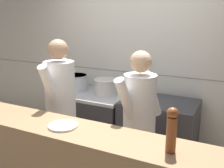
% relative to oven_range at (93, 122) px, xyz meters
% --- Properties ---
extents(wall_back_tiled, '(8.00, 0.06, 2.60)m').
position_rel_oven_range_xyz_m(wall_back_tiled, '(0.51, 0.40, 0.86)').
color(wall_back_tiled, silver).
rests_on(wall_back_tiled, ground_plane).
extents(oven_range, '(1.01, 0.71, 0.88)m').
position_rel_oven_range_xyz_m(oven_range, '(0.00, 0.00, 0.00)').
color(oven_range, '#38383D').
rests_on(oven_range, ground_plane).
extents(prep_counter, '(0.92, 0.65, 0.90)m').
position_rel_oven_range_xyz_m(prep_counter, '(0.98, -0.00, 0.01)').
color(prep_counter, '#38383D').
rests_on(prep_counter, ground_plane).
extents(stock_pot, '(0.36, 0.36, 0.23)m').
position_rel_oven_range_xyz_m(stock_pot, '(-0.28, -0.00, 0.56)').
color(stock_pot, '#B7BABF').
rests_on(stock_pot, oven_range).
extents(sauce_pot, '(0.33, 0.33, 0.21)m').
position_rel_oven_range_xyz_m(sauce_pot, '(0.20, 0.02, 0.55)').
color(sauce_pot, beige).
rests_on(sauce_pot, oven_range).
extents(mixing_bowl_steel, '(0.26, 0.26, 0.08)m').
position_rel_oven_range_xyz_m(mixing_bowl_steel, '(0.80, 0.06, 0.50)').
color(mixing_bowl_steel, '#B7BABF').
rests_on(mixing_bowl_steel, prep_counter).
extents(chefs_knife, '(0.39, 0.08, 0.02)m').
position_rel_oven_range_xyz_m(chefs_knife, '(0.74, -0.12, 0.47)').
color(chefs_knife, '#B7BABF').
rests_on(chefs_knife, prep_counter).
extents(plated_dish_main, '(0.26, 0.26, 0.02)m').
position_rel_oven_range_xyz_m(plated_dish_main, '(0.52, -1.35, 0.56)').
color(plated_dish_main, white).
rests_on(plated_dish_main, pass_counter).
extents(pepper_mill, '(0.08, 0.08, 0.33)m').
position_rel_oven_range_xyz_m(pepper_mill, '(1.47, -1.36, 0.73)').
color(pepper_mill, brown).
rests_on(pepper_mill, pass_counter).
extents(chef_head_cook, '(0.39, 0.74, 1.69)m').
position_rel_oven_range_xyz_m(chef_head_cook, '(0.03, -0.76, 0.50)').
color(chef_head_cook, black).
rests_on(chef_head_cook, ground_plane).
extents(chef_sous, '(0.41, 0.70, 1.61)m').
position_rel_oven_range_xyz_m(chef_sous, '(0.98, -0.71, 0.46)').
color(chef_sous, black).
rests_on(chef_sous, ground_plane).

